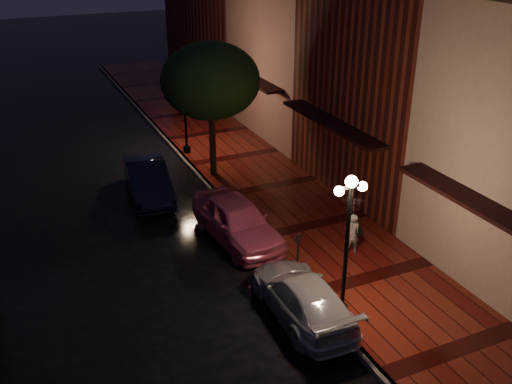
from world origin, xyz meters
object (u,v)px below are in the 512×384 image
pink_car (237,220)px  woman_with_umbrella (353,217)px  streetlamp_far (184,103)px  navy_car (148,180)px  street_tree (211,83)px  streetlamp_near (347,240)px  parking_meter (298,249)px  silver_car (302,297)px

pink_car → woman_with_umbrella: woman_with_umbrella is taller
streetlamp_far → pink_car: bearing=-96.3°
streetlamp_far → woman_with_umbrella: (2.09, -11.26, -1.10)m
navy_car → woman_with_umbrella: (4.99, -7.45, 0.77)m
navy_car → woman_with_umbrella: 9.00m
pink_car → woman_with_umbrella: (3.04, -2.65, 0.72)m
street_tree → pink_car: size_ratio=1.27×
streetlamp_far → street_tree: bearing=-85.1°
street_tree → streetlamp_near: bearing=-91.3°
streetlamp_far → pink_car: streetlamp_far is taller
streetlamp_far → parking_meter: bearing=-90.3°
streetlamp_near → woman_with_umbrella: size_ratio=2.11×
woman_with_umbrella → parking_meter: 2.23m
pink_car → silver_car: size_ratio=1.03×
streetlamp_far → parking_meter: (-0.06, -11.45, -1.65)m
streetlamp_near → street_tree: bearing=88.7°
streetlamp_near → pink_car: 5.77m
streetlamp_far → silver_car: (-0.95, -13.38, -1.96)m
pink_car → streetlamp_near: bearing=-85.1°
silver_car → woman_with_umbrella: bearing=-143.3°
streetlamp_far → woman_with_umbrella: streetlamp_far is taller
streetlamp_near → pink_car: (-0.95, 5.39, -1.82)m
silver_car → woman_with_umbrella: 3.81m
streetlamp_far → street_tree: 3.44m
woman_with_umbrella → silver_car: bearing=50.5°
navy_car → silver_car: 9.77m
streetlamp_far → silver_car: streetlamp_far is taller
street_tree → parking_meter: street_tree is taller
woman_with_umbrella → parking_meter: woman_with_umbrella is taller
streetlamp_near → silver_car: size_ratio=0.98×
pink_car → navy_car: (-1.95, 4.80, -0.04)m
streetlamp_near → street_tree: size_ratio=0.74×
parking_meter → street_tree: bearing=85.9°
navy_car → silver_car: (1.95, -9.57, -0.09)m
streetlamp_near → silver_car: streetlamp_near is taller
streetlamp_near → navy_car: streetlamp_near is taller
street_tree → navy_car: bearing=-165.8°
pink_car → streetlamp_far: bearing=78.6°
streetlamp_far → pink_car: size_ratio=0.95×
street_tree → pink_car: (-1.21, -5.60, -3.47)m
streetlamp_far → silver_car: size_ratio=0.98×
pink_car → woman_with_umbrella: 4.10m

